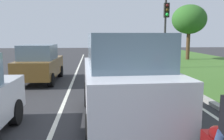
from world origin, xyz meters
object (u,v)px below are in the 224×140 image
Objects in this scene: car_hatchback_far at (40,63)px; traffic_light_near_right at (166,22)px; tree_roadside_far at (189,20)px; car_suv_ahead at (124,78)px.

car_hatchback_far is 8.47m from traffic_light_near_right.
traffic_light_near_right reaches higher than car_hatchback_far.
tree_roadside_far is (3.70, 5.31, 0.50)m from traffic_light_near_right.
tree_roadside_far is (7.67, 14.89, 2.36)m from car_suv_ahead.
car_suv_ahead is 1.02× the size of traffic_light_near_right.
tree_roadside_far reaches higher than car_suv_ahead.
traffic_light_near_right is (3.97, 9.58, 1.87)m from car_suv_ahead.
car_hatchback_far is 0.84× the size of traffic_light_near_right.
car_hatchback_far is (-3.28, 5.78, -0.28)m from car_suv_ahead.
traffic_light_near_right is 0.93× the size of tree_roadside_far.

